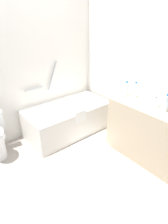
{
  "coord_description": "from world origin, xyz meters",
  "views": [
    {
      "loc": [
        -1.04,
        -1.77,
        1.97
      ],
      "look_at": [
        0.56,
        0.17,
        0.67
      ],
      "focal_mm": 31.1,
      "sensor_mm": 36.0,
      "label": 1
    }
  ],
  "objects_px": {
    "bathtub": "(67,118)",
    "water_bottle_0": "(135,90)",
    "water_bottle_2": "(166,104)",
    "drinking_glass_1": "(134,97)",
    "sink_faucet": "(156,98)",
    "water_bottle_1": "(126,89)",
    "bath_mat": "(96,144)",
    "sink_basin": "(148,103)"
  },
  "relations": [
    {
      "from": "sink_faucet",
      "to": "water_bottle_1",
      "type": "height_order",
      "value": "water_bottle_1"
    },
    {
      "from": "drinking_glass_1",
      "to": "water_bottle_0",
      "type": "bearing_deg",
      "value": 29.54
    },
    {
      "from": "sink_faucet",
      "to": "drinking_glass_1",
      "type": "relative_size",
      "value": 1.57
    },
    {
      "from": "water_bottle_1",
      "to": "water_bottle_0",
      "type": "bearing_deg",
      "value": -56.51
    },
    {
      "from": "bath_mat",
      "to": "bathtub",
      "type": "bearing_deg",
      "value": 100.41
    },
    {
      "from": "sink_faucet",
      "to": "bath_mat",
      "type": "xyz_separation_m",
      "value": [
        -0.59,
        0.6,
        -0.86
      ]
    },
    {
      "from": "water_bottle_0",
      "to": "water_bottle_1",
      "type": "relative_size",
      "value": 1.02
    },
    {
      "from": "bathtub",
      "to": "sink_faucet",
      "type": "bearing_deg",
      "value": -60.27
    },
    {
      "from": "sink_basin",
      "to": "water_bottle_2",
      "type": "height_order",
      "value": "water_bottle_2"
    },
    {
      "from": "water_bottle_1",
      "to": "water_bottle_2",
      "type": "relative_size",
      "value": 0.97
    },
    {
      "from": "sink_faucet",
      "to": "water_bottle_2",
      "type": "xyz_separation_m",
      "value": [
        -0.22,
        -0.27,
        0.08
      ]
    },
    {
      "from": "sink_faucet",
      "to": "drinking_glass_1",
      "type": "xyz_separation_m",
      "value": [
        -0.22,
        0.21,
        0.02
      ]
    },
    {
      "from": "bathtub",
      "to": "drinking_glass_1",
      "type": "relative_size",
      "value": 15.38
    },
    {
      "from": "bathtub",
      "to": "water_bottle_0",
      "type": "relative_size",
      "value": 6.19
    },
    {
      "from": "water_bottle_2",
      "to": "water_bottle_1",
      "type": "bearing_deg",
      "value": 88.63
    },
    {
      "from": "bathtub",
      "to": "sink_basin",
      "type": "distance_m",
      "value": 1.45
    },
    {
      "from": "sink_basin",
      "to": "bath_mat",
      "type": "relative_size",
      "value": 0.47
    },
    {
      "from": "water_bottle_1",
      "to": "sink_faucet",
      "type": "bearing_deg",
      "value": -62.01
    },
    {
      "from": "water_bottle_1",
      "to": "drinking_glass_1",
      "type": "distance_m",
      "value": 0.18
    },
    {
      "from": "sink_basin",
      "to": "drinking_glass_1",
      "type": "bearing_deg",
      "value": 99.11
    },
    {
      "from": "drinking_glass_1",
      "to": "sink_faucet",
      "type": "bearing_deg",
      "value": -44.12
    },
    {
      "from": "water_bottle_1",
      "to": "water_bottle_2",
      "type": "height_order",
      "value": "water_bottle_2"
    },
    {
      "from": "drinking_glass_1",
      "to": "bath_mat",
      "type": "height_order",
      "value": "drinking_glass_1"
    },
    {
      "from": "water_bottle_2",
      "to": "bath_mat",
      "type": "bearing_deg",
      "value": 113.04
    },
    {
      "from": "sink_basin",
      "to": "bath_mat",
      "type": "xyz_separation_m",
      "value": [
        -0.4,
        0.6,
        -0.85
      ]
    },
    {
      "from": "water_bottle_0",
      "to": "water_bottle_2",
      "type": "bearing_deg",
      "value": -99.52
    },
    {
      "from": "drinking_glass_1",
      "to": "bathtub",
      "type": "bearing_deg",
      "value": 115.34
    },
    {
      "from": "bathtub",
      "to": "drinking_glass_1",
      "type": "height_order",
      "value": "bathtub"
    },
    {
      "from": "water_bottle_0",
      "to": "bath_mat",
      "type": "height_order",
      "value": "water_bottle_0"
    },
    {
      "from": "bathtub",
      "to": "water_bottle_0",
      "type": "xyz_separation_m",
      "value": [
        0.57,
        -0.96,
        0.67
      ]
    },
    {
      "from": "water_bottle_0",
      "to": "bath_mat",
      "type": "bearing_deg",
      "value": 144.31
    },
    {
      "from": "water_bottle_2",
      "to": "drinking_glass_1",
      "type": "distance_m",
      "value": 0.49
    },
    {
      "from": "sink_basin",
      "to": "water_bottle_2",
      "type": "distance_m",
      "value": 0.29
    },
    {
      "from": "water_bottle_0",
      "to": "water_bottle_1",
      "type": "height_order",
      "value": "water_bottle_0"
    },
    {
      "from": "water_bottle_2",
      "to": "sink_faucet",
      "type": "bearing_deg",
      "value": 50.93
    },
    {
      "from": "bathtub",
      "to": "sink_basin",
      "type": "relative_size",
      "value": 4.56
    },
    {
      "from": "water_bottle_2",
      "to": "bath_mat",
      "type": "height_order",
      "value": "water_bottle_2"
    },
    {
      "from": "bathtub",
      "to": "water_bottle_0",
      "type": "height_order",
      "value": "bathtub"
    },
    {
      "from": "sink_basin",
      "to": "bath_mat",
      "type": "height_order",
      "value": "sink_basin"
    },
    {
      "from": "bathtub",
      "to": "water_bottle_1",
      "type": "relative_size",
      "value": 6.32
    },
    {
      "from": "water_bottle_0",
      "to": "bath_mat",
      "type": "relative_size",
      "value": 0.34
    },
    {
      "from": "sink_faucet",
      "to": "drinking_glass_1",
      "type": "bearing_deg",
      "value": 135.88
    }
  ]
}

